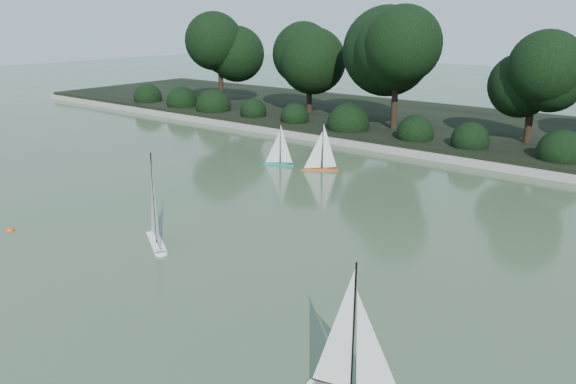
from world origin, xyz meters
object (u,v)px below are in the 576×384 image
at_px(sailboat_white_a, 154,228).
at_px(sailboat_orange, 318,162).
at_px(race_buoy, 10,231).
at_px(sailboat_white_b, 364,381).
at_px(sailboat_teal, 277,158).

bearing_deg(sailboat_white_a, sailboat_orange, 95.22).
distance_m(sailboat_white_a, race_buoy, 2.85).
height_order(sailboat_white_b, race_buoy, sailboat_white_b).
relative_size(sailboat_white_a, race_buoy, 11.65).
height_order(sailboat_orange, sailboat_teal, sailboat_orange).
height_order(sailboat_orange, race_buoy, sailboat_orange).
xyz_separation_m(sailboat_teal, race_buoy, (-0.83, -6.73, -0.19)).
distance_m(sailboat_white_b, race_buoy, 7.56).
relative_size(sailboat_teal, race_buoy, 8.09).
xyz_separation_m(sailboat_orange, race_buoy, (-2.01, -6.92, -0.21)).
bearing_deg(sailboat_teal, sailboat_white_a, -72.66).
relative_size(sailboat_white_b, sailboat_teal, 1.34).
bearing_deg(race_buoy, sailboat_teal, 82.98).
height_order(sailboat_white_b, sailboat_teal, sailboat_white_b).
height_order(sailboat_white_a, race_buoy, sailboat_white_a).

